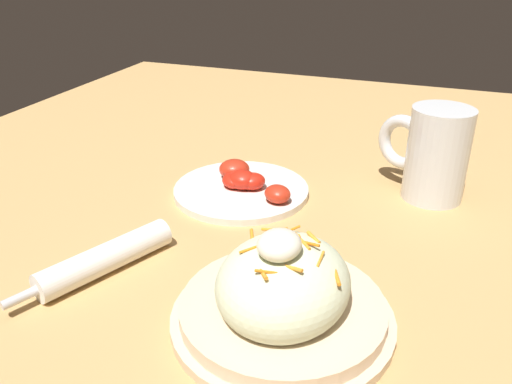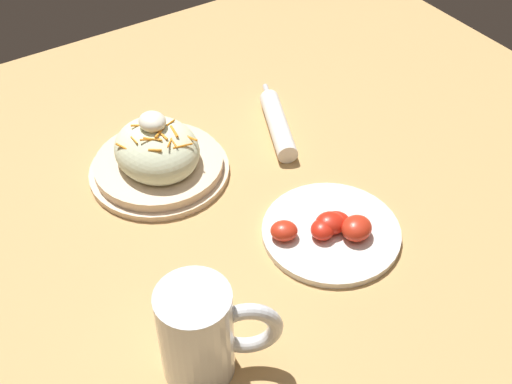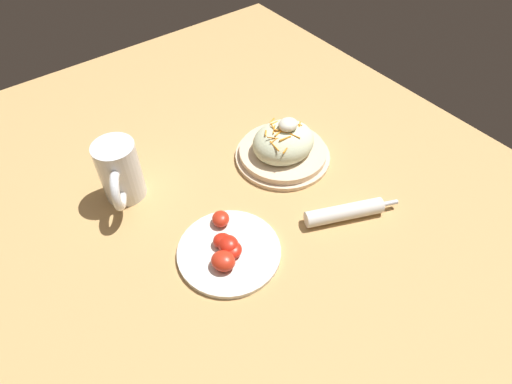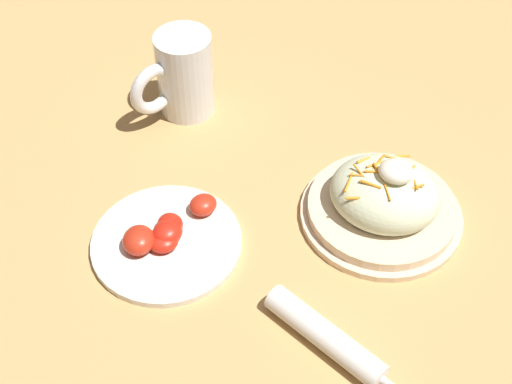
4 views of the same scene
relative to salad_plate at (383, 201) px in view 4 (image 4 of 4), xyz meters
name	(u,v)px [view 4 (image 4 of 4)]	position (x,y,z in m)	size (l,w,h in m)	color
ground_plane	(192,187)	(-0.26, -0.04, -0.03)	(1.43, 1.43, 0.00)	tan
salad_plate	(383,201)	(0.00, 0.00, 0.00)	(0.22, 0.22, 0.11)	beige
beer_mug	(183,79)	(-0.34, 0.11, 0.03)	(0.10, 0.13, 0.13)	white
napkin_roll	(326,336)	(-0.01, -0.21, -0.02)	(0.19, 0.10, 0.03)	white
tomato_plate	(166,239)	(-0.25, -0.14, -0.02)	(0.20, 0.20, 0.04)	white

